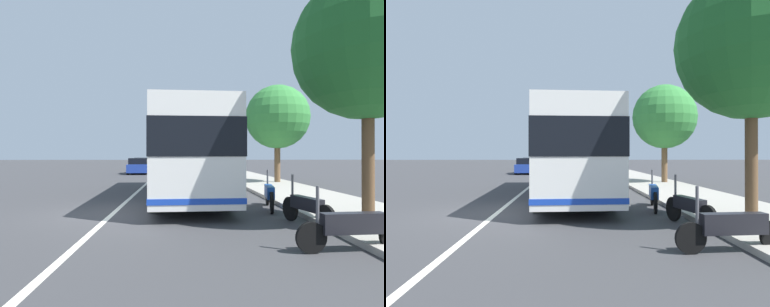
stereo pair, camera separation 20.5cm
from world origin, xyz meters
The scene contains 14 objects.
ground_plane centered at (0.00, 0.00, 0.00)m, with size 220.00×220.00×0.00m, color #38383A.
sidewalk_curb centered at (10.00, -7.38, 0.07)m, with size 110.00×3.60×0.14m, color #9E998E.
lane_divider_line centered at (10.00, 0.00, 0.00)m, with size 110.00×0.16×0.01m, color silver.
coach_bus centered at (4.15, -2.23, 1.95)m, with size 11.81×3.18×3.49m.
motorcycle_by_tree centered at (-4.10, -5.27, 0.47)m, with size 0.32×2.23×1.24m.
motorcycle_angled centered at (-1.94, -5.26, 0.48)m, with size 2.11×0.55×1.28m.
motorcycle_far_end centered at (0.70, -5.07, 0.50)m, with size 2.37×0.54×1.29m.
car_oncoming centered at (31.56, 2.66, 0.70)m, with size 4.44×2.04×1.47m.
car_far_distant centered at (21.29, 1.86, 0.72)m, with size 4.68×2.17×1.51m.
car_behind_bus centered at (22.45, -2.13, 0.69)m, with size 4.45×1.86×1.42m.
car_ahead_same_lane centered at (49.93, 1.93, 0.68)m, with size 4.74×2.14×1.44m.
roadside_tree_near_camera centered at (-2.04, -6.81, 4.57)m, with size 3.75×3.75×6.46m.
roadside_tree_mid_block centered at (9.73, -8.16, 4.16)m, with size 3.94×3.94×6.15m.
utility_pole centered at (18.09, -7.13, 3.23)m, with size 0.30×0.30×6.46m, color slate.
Camera 1 is at (-9.94, -2.02, 1.81)m, focal length 30.02 mm.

